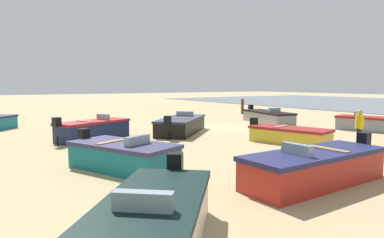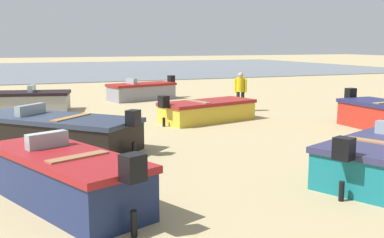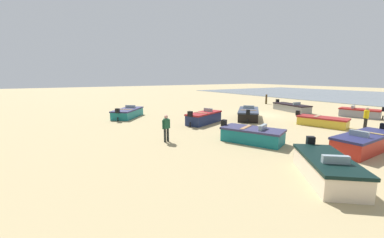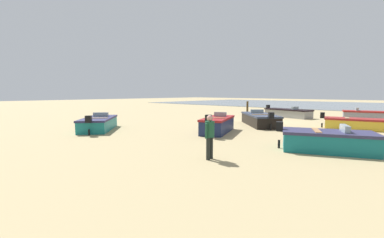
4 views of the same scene
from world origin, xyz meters
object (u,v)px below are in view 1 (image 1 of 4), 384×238
object	(u,v)px
boat_black_1	(181,125)
boat_red_7	(315,167)
boat_grey_0	(368,123)
beach_walker_distant	(359,125)
boat_yellow_8	(289,135)
boat_cream_4	(154,222)
boat_teal_5	(123,156)
boat_navy_3	(93,130)
mooring_post_near_water	(242,107)
boat_grey_6	(268,117)

from	to	relation	value
boat_black_1	boat_red_7	size ratio (longest dim) A/B	0.97
boat_grey_0	beach_walker_distant	distance (m)	6.03
boat_black_1	boat_red_7	world-z (taller)	boat_red_7
boat_grey_0	boat_yellow_8	distance (m)	7.12
boat_grey_0	boat_black_1	distance (m)	10.81
boat_cream_4	boat_teal_5	xyz separation A→B (m)	(5.26, -1.51, -0.02)
boat_red_7	beach_walker_distant	distance (m)	6.63
boat_navy_3	mooring_post_near_water	distance (m)	17.24
boat_black_1	boat_yellow_8	xyz separation A→B (m)	(-5.57, -2.40, -0.06)
beach_walker_distant	boat_navy_3	bearing A→B (deg)	-87.69
boat_grey_0	boat_cream_4	size ratio (longest dim) A/B	0.99
boat_grey_6	boat_yellow_8	world-z (taller)	boat_grey_6
boat_navy_3	boat_yellow_8	size ratio (longest dim) A/B	1.01
boat_cream_4	mooring_post_near_water	xyz separation A→B (m)	(18.71, -18.11, 0.22)
boat_navy_3	boat_cream_4	xyz separation A→B (m)	(-11.58, 2.41, -0.02)
boat_navy_3	boat_teal_5	size ratio (longest dim) A/B	1.02
boat_navy_3	beach_walker_distant	world-z (taller)	beach_walker_distant
boat_grey_0	boat_navy_3	xyz separation A→B (m)	(5.42, 14.33, 0.05)
boat_grey_6	boat_grey_0	bearing A→B (deg)	120.76
boat_black_1	mooring_post_near_water	xyz separation A→B (m)	(7.42, -10.89, 0.24)
mooring_post_near_water	beach_walker_distant	world-z (taller)	beach_walker_distant
boat_teal_5	beach_walker_distant	world-z (taller)	beach_walker_distant
boat_navy_3	boat_cream_4	size ratio (longest dim) A/B	1.06
boat_yellow_8	beach_walker_distant	xyz separation A→B (m)	(-2.27, -1.75, 0.57)
boat_grey_6	boat_red_7	size ratio (longest dim) A/B	1.04
boat_black_1	boat_cream_4	xyz separation A→B (m)	(-11.29, 7.23, 0.02)
boat_grey_6	boat_navy_3	bearing A→B (deg)	16.12
boat_cream_4	boat_black_1	bearing A→B (deg)	-82.56
boat_black_1	boat_red_7	distance (m)	10.53
boat_cream_4	boat_grey_6	bearing A→B (deg)	-100.36
boat_grey_6	boat_red_7	bearing A→B (deg)	62.85
beach_walker_distant	boat_grey_0	bearing A→B (deg)	161.35
boat_red_7	beach_walker_distant	bearing A→B (deg)	-69.36
boat_grey_6	beach_walker_distant	distance (m)	9.45
boat_navy_3	mooring_post_near_water	size ratio (longest dim) A/B	2.92
boat_red_7	mooring_post_near_water	size ratio (longest dim) A/B	3.50
boat_cream_4	boat_navy_3	bearing A→B (deg)	-61.70
boat_navy_3	boat_grey_6	world-z (taller)	boat_navy_3
boat_grey_0	mooring_post_near_water	bearing A→B (deg)	69.12
mooring_post_near_water	boat_grey_6	bearing A→B (deg)	152.92
boat_navy_3	boat_red_7	xyz separation A→B (m)	(-10.63, -2.84, -0.02)
boat_black_1	boat_yellow_8	world-z (taller)	boat_black_1
boat_black_1	mooring_post_near_water	size ratio (longest dim) A/B	3.41
mooring_post_near_water	boat_cream_4	bearing A→B (deg)	135.93
boat_teal_5	beach_walker_distant	distance (m)	10.04
boat_teal_5	mooring_post_near_water	world-z (taller)	mooring_post_near_water
boat_teal_5	boat_red_7	distance (m)	5.71
boat_navy_3	boat_teal_5	world-z (taller)	boat_navy_3
boat_grey_0	mooring_post_near_water	xyz separation A→B (m)	(12.55, -1.38, 0.25)
boat_black_1	boat_teal_5	bearing A→B (deg)	-87.40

